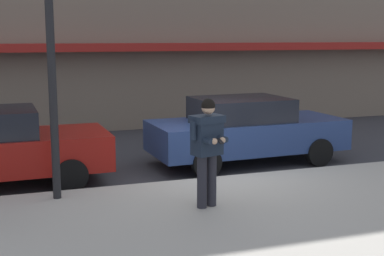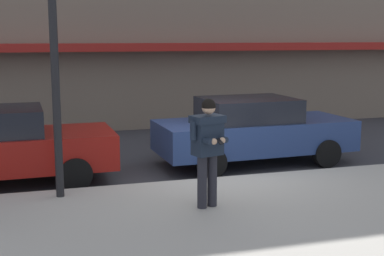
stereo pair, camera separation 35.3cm
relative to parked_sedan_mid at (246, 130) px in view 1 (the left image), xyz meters
The scene contains 6 objects.
ground_plane 1.93m from the parked_sedan_mid, 136.80° to the right, with size 80.00×80.00×0.00m, color #333338.
sidewalk 4.13m from the parked_sedan_mid, 94.04° to the right, with size 32.00×5.30×0.14m, color #A8A399.
curb_paint_line 1.43m from the parked_sedan_mid, 103.91° to the right, with size 28.00×0.12×0.01m, color silver.
parked_sedan_mid is the anchor object (origin of this frame).
man_texting_on_phone 3.85m from the parked_sedan_mid, 124.10° to the right, with size 0.63×0.64×1.81m.
street_lamp_post 5.36m from the parked_sedan_mid, 157.32° to the right, with size 0.36×0.36×4.88m.
Camera 1 is at (-3.86, -9.91, 2.93)m, focal length 50.00 mm.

